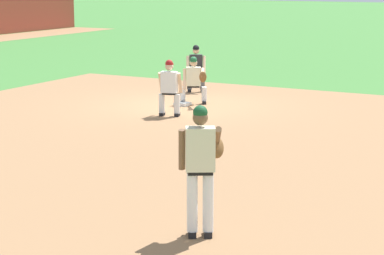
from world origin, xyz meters
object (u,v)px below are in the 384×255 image
(first_base_bag, at_px, (183,104))
(baserunner, at_px, (169,86))
(baseball, at_px, (201,153))
(umpire, at_px, (196,67))
(pitcher, at_px, (201,163))
(first_baseman, at_px, (194,78))

(first_base_bag, relative_size, baserunner, 0.26)
(baseball, xyz_separation_m, umpire, (7.20, 3.93, 0.76))
(umpire, bearing_deg, baserunner, -161.72)
(umpire, bearing_deg, pitcher, -151.82)
(baseball, relative_size, first_baseman, 0.06)
(umpire, bearing_deg, baseball, -151.35)
(first_base_bag, xyz_separation_m, baseball, (-4.87, -3.12, -0.01))
(baseball, height_order, pitcher, pitcher)
(baseball, xyz_separation_m, pitcher, (-4.28, -2.22, 1.02))
(baserunner, bearing_deg, pitcher, -147.35)
(baseball, relative_size, umpire, 0.05)
(baseball, bearing_deg, umpire, 28.65)
(first_base_bag, xyz_separation_m, pitcher, (-9.15, -5.34, 1.01))
(pitcher, bearing_deg, first_baseman, 28.50)
(first_baseman, bearing_deg, baserunner, -171.45)
(baseball, bearing_deg, baserunner, 38.64)
(baseball, height_order, baserunner, baserunner)
(baserunner, bearing_deg, first_base_bag, 16.91)
(first_base_bag, xyz_separation_m, baserunner, (-1.56, -0.47, 0.75))
(first_baseman, bearing_deg, pitcher, -151.50)
(pitcher, bearing_deg, umpire, 28.18)
(first_baseman, xyz_separation_m, baserunner, (-1.89, -0.28, 0.06))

